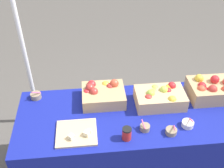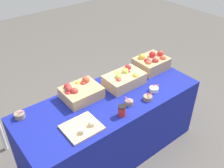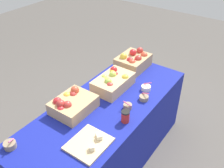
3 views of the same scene
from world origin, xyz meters
name	(u,v)px [view 3 (image 3 of 3)]	position (x,y,z in m)	size (l,w,h in m)	color
ground_plane	(106,159)	(0.00, 0.00, 0.00)	(10.00, 10.00, 0.00)	#56514C
table	(106,134)	(0.00, 0.00, 0.37)	(1.90, 0.76, 0.74)	navy
apple_crate_left	(133,61)	(0.73, 0.15, 0.82)	(0.36, 0.29, 0.20)	tan
apple_crate_middle	(113,82)	(0.27, 0.10, 0.81)	(0.42, 0.27, 0.16)	tan
apple_crate_right	(72,104)	(-0.22, 0.20, 0.81)	(0.37, 0.30, 0.17)	tan
cutting_board_front	(89,143)	(-0.45, -0.18, 0.75)	(0.31, 0.28, 0.06)	#D1B284
sample_bowl_near	(10,145)	(-0.81, 0.29, 0.77)	(0.09, 0.09, 0.10)	gray
sample_bowl_mid	(128,106)	(0.08, -0.19, 0.76)	(0.08, 0.08, 0.08)	gray
sample_bowl_far	(144,98)	(0.28, -0.25, 0.76)	(0.09, 0.09, 0.09)	gray
sample_bowl_extra	(146,88)	(0.43, -0.19, 0.76)	(0.10, 0.10, 0.10)	silver
coffee_cup	(125,116)	(-0.07, -0.26, 0.79)	(0.07, 0.07, 0.11)	red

